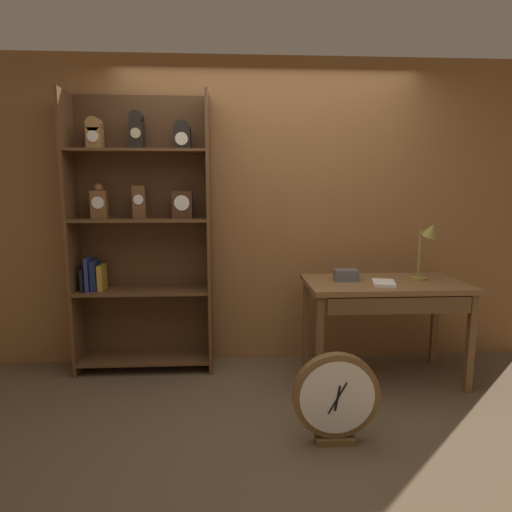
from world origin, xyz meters
TOP-DOWN VIEW (x-y plane):
  - ground_plane at (0.00, 0.00)m, footprint 10.00×10.00m
  - back_wood_panel at (0.00, 1.31)m, footprint 4.80×0.05m
  - bookshelf at (-1.05, 1.14)m, footprint 1.12×0.32m
  - workbench at (0.89, 0.78)m, footprint 1.23×0.67m
  - desk_lamp at (1.22, 0.82)m, footprint 0.21×0.21m
  - toolbox_small at (0.59, 0.85)m, footprint 0.18×0.11m
  - open_repair_manual at (0.83, 0.69)m, footprint 0.21×0.25m
  - round_clock_large at (0.30, -0.06)m, footprint 0.52×0.11m

SIDE VIEW (x-z plane):
  - ground_plane at x=0.00m, z-range 0.00..0.00m
  - round_clock_large at x=0.30m, z-range 0.00..0.57m
  - workbench at x=0.89m, z-range 0.30..1.10m
  - open_repair_manual at x=0.83m, z-range 0.80..0.82m
  - toolbox_small at x=0.59m, z-range 0.80..0.89m
  - desk_lamp at x=1.22m, z-range 0.88..1.35m
  - bookshelf at x=-1.05m, z-range 0.04..2.30m
  - back_wood_panel at x=0.00m, z-range 0.00..2.60m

